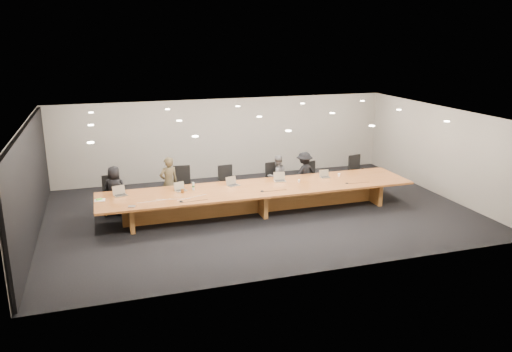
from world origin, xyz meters
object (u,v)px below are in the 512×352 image
(person_c, at_px, (277,176))
(av_box, at_px, (132,207))
(person_b, at_px, (169,183))
(laptop_d, at_px, (280,177))
(chair_right, at_px, (313,177))
(mic_right, at_px, (347,183))
(chair_mid_right, at_px, (275,180))
(chair_mid_left, at_px, (228,183))
(conference_table, at_px, (259,195))
(person_d, at_px, (304,173))
(water_bottle, at_px, (193,186))
(chair_left, at_px, (183,186))
(paper_cup_near, at_px, (299,181))
(laptop_c, at_px, (233,181))
(laptop_b, at_px, (181,187))
(mic_center, at_px, (262,191))
(chair_far_left, at_px, (113,195))
(amber_mug, at_px, (182,191))
(laptop_e, at_px, (325,174))
(laptop_a, at_px, (120,191))
(mic_left, at_px, (181,201))
(chair_far_right, at_px, (358,172))
(person_a, at_px, (115,190))
(paper_cup_far, at_px, (339,175))

(person_c, bearing_deg, av_box, 10.85)
(person_b, distance_m, laptop_d, 3.27)
(chair_right, distance_m, mic_right, 1.81)
(chair_mid_right, bearing_deg, chair_mid_left, 167.92)
(conference_table, height_order, chair_right, chair_right)
(person_d, relative_size, water_bottle, 6.51)
(chair_left, bearing_deg, paper_cup_near, -13.64)
(chair_left, bearing_deg, laptop_c, -28.73)
(conference_table, distance_m, laptop_d, 0.93)
(av_box, bearing_deg, laptop_b, 50.02)
(chair_left, distance_m, mic_center, 2.57)
(water_bottle, bearing_deg, chair_mid_left, 39.21)
(chair_far_left, height_order, chair_mid_right, chair_far_left)
(laptop_b, distance_m, amber_mug, 0.21)
(laptop_e, bearing_deg, laptop_a, -177.48)
(laptop_b, height_order, mic_center, laptop_b)
(laptop_a, relative_size, mic_right, 3.24)
(chair_far_left, xyz_separation_m, mic_left, (1.66, -1.78, 0.21))
(water_bottle, bearing_deg, conference_table, -9.55)
(chair_left, xyz_separation_m, chair_mid_left, (1.40, 0.06, -0.05))
(av_box, xyz_separation_m, mic_right, (6.14, 0.23, 0.00))
(chair_mid_left, distance_m, laptop_b, 1.91)
(chair_far_right, distance_m, laptop_a, 7.71)
(amber_mug, height_order, mic_center, amber_mug)
(chair_far_left, height_order, person_d, person_d)
(person_d, relative_size, av_box, 7.95)
(mic_center, bearing_deg, person_b, 146.04)
(chair_right, distance_m, person_a, 6.21)
(chair_mid_left, distance_m, person_b, 1.83)
(person_a, xyz_separation_m, laptop_a, (0.12, -0.85, 0.20))
(laptop_a, height_order, paper_cup_far, laptop_a)
(laptop_a, bearing_deg, mic_center, -28.48)
(laptop_c, relative_size, paper_cup_near, 4.18)
(chair_mid_left, height_order, laptop_a, chair_mid_left)
(person_a, relative_size, paper_cup_far, 14.84)
(laptop_a, height_order, water_bottle, laptop_a)
(water_bottle, relative_size, mic_center, 1.83)
(laptop_d, height_order, paper_cup_near, laptop_d)
(chair_right, distance_m, person_d, 0.45)
(paper_cup_far, bearing_deg, person_a, 172.39)
(chair_far_left, relative_size, chair_far_right, 0.99)
(chair_right, bearing_deg, chair_mid_left, 166.83)
(chair_left, bearing_deg, paper_cup_far, -5.34)
(chair_left, relative_size, chair_right, 1.20)
(mic_left, bearing_deg, chair_far_right, 16.55)
(conference_table, xyz_separation_m, chair_left, (-1.98, 1.27, 0.08))
(paper_cup_far, bearing_deg, person_c, 153.74)
(laptop_c, bearing_deg, av_box, -179.25)
(chair_mid_left, height_order, av_box, chair_mid_left)
(person_d, bearing_deg, laptop_e, 93.33)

